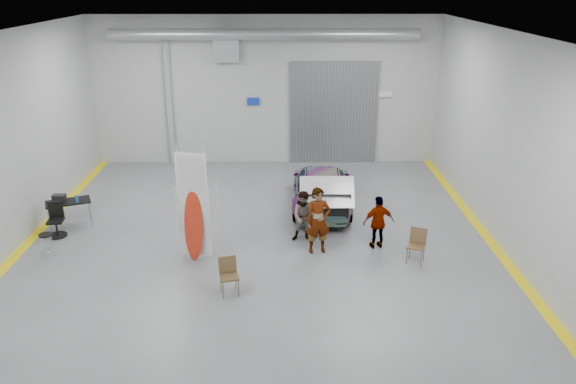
{
  "coord_description": "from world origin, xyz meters",
  "views": [
    {
      "loc": [
        0.69,
        -14.74,
        7.36
      ],
      "look_at": [
        0.84,
        0.49,
        1.5
      ],
      "focal_mm": 35.0,
      "sensor_mm": 36.0,
      "label": 1
    }
  ],
  "objects_px": {
    "person_b": "(305,217)",
    "person_c": "(378,222)",
    "shop_stool": "(47,246)",
    "office_chair": "(57,222)",
    "person_a": "(318,221)",
    "folding_chair_near": "(230,283)",
    "folding_chair_far": "(415,252)",
    "sedan_car": "(322,187)",
    "work_table": "(66,201)",
    "surfboard_display": "(196,215)"
  },
  "relations": [
    {
      "from": "person_b",
      "to": "person_c",
      "type": "height_order",
      "value": "person_c"
    },
    {
      "from": "person_c",
      "to": "shop_stool",
      "type": "bearing_deg",
      "value": -7.88
    },
    {
      "from": "office_chair",
      "to": "person_a",
      "type": "bearing_deg",
      "value": -15.29
    },
    {
      "from": "person_b",
      "to": "shop_stool",
      "type": "height_order",
      "value": "person_b"
    },
    {
      "from": "shop_stool",
      "to": "person_b",
      "type": "bearing_deg",
      "value": 7.91
    },
    {
      "from": "person_a",
      "to": "person_c",
      "type": "bearing_deg",
      "value": -1.76
    },
    {
      "from": "folding_chair_near",
      "to": "folding_chair_far",
      "type": "height_order",
      "value": "folding_chair_far"
    },
    {
      "from": "folding_chair_near",
      "to": "person_c",
      "type": "bearing_deg",
      "value": 16.77
    },
    {
      "from": "person_a",
      "to": "person_b",
      "type": "bearing_deg",
      "value": 105.6
    },
    {
      "from": "person_a",
      "to": "person_b",
      "type": "height_order",
      "value": "person_a"
    },
    {
      "from": "sedan_car",
      "to": "work_table",
      "type": "relative_size",
      "value": 3.26
    },
    {
      "from": "folding_chair_far",
      "to": "person_c",
      "type": "bearing_deg",
      "value": 158.54
    },
    {
      "from": "person_c",
      "to": "office_chair",
      "type": "bearing_deg",
      "value": -16.51
    },
    {
      "from": "person_a",
      "to": "office_chair",
      "type": "relative_size",
      "value": 1.87
    },
    {
      "from": "work_table",
      "to": "office_chair",
      "type": "bearing_deg",
      "value": -95.47
    },
    {
      "from": "person_a",
      "to": "folding_chair_near",
      "type": "xyz_separation_m",
      "value": [
        -2.31,
        -2.26,
        -0.68
      ]
    },
    {
      "from": "person_c",
      "to": "work_table",
      "type": "distance_m",
      "value": 9.63
    },
    {
      "from": "work_table",
      "to": "shop_stool",
      "type": "bearing_deg",
      "value": -85.05
    },
    {
      "from": "surfboard_display",
      "to": "folding_chair_far",
      "type": "xyz_separation_m",
      "value": [
        5.99,
        -0.25,
        -1.02
      ]
    },
    {
      "from": "surfboard_display",
      "to": "shop_stool",
      "type": "bearing_deg",
      "value": -166.8
    },
    {
      "from": "shop_stool",
      "to": "sedan_car",
      "type": "bearing_deg",
      "value": 25.16
    },
    {
      "from": "sedan_car",
      "to": "folding_chair_near",
      "type": "xyz_separation_m",
      "value": [
        -2.64,
        -5.68,
        -0.41
      ]
    },
    {
      "from": "person_c",
      "to": "office_chair",
      "type": "relative_size",
      "value": 1.53
    },
    {
      "from": "person_c",
      "to": "surfboard_display",
      "type": "bearing_deg",
      "value": -3.78
    },
    {
      "from": "folding_chair_near",
      "to": "folding_chair_far",
      "type": "bearing_deg",
      "value": 2.86
    },
    {
      "from": "person_a",
      "to": "shop_stool",
      "type": "height_order",
      "value": "person_a"
    },
    {
      "from": "sedan_car",
      "to": "surfboard_display",
      "type": "xyz_separation_m",
      "value": [
        -3.68,
        -3.83,
        0.62
      ]
    },
    {
      "from": "person_b",
      "to": "work_table",
      "type": "relative_size",
      "value": 1.06
    },
    {
      "from": "surfboard_display",
      "to": "office_chair",
      "type": "height_order",
      "value": "surfboard_display"
    },
    {
      "from": "person_b",
      "to": "surfboard_display",
      "type": "xyz_separation_m",
      "value": [
        -3.0,
        -1.12,
        0.54
      ]
    },
    {
      "from": "person_b",
      "to": "person_c",
      "type": "bearing_deg",
      "value": -6.74
    },
    {
      "from": "person_c",
      "to": "shop_stool",
      "type": "relative_size",
      "value": 2.2
    },
    {
      "from": "person_c",
      "to": "folding_chair_near",
      "type": "bearing_deg",
      "value": 20.62
    },
    {
      "from": "folding_chair_far",
      "to": "office_chair",
      "type": "relative_size",
      "value": 0.92
    },
    {
      "from": "surfboard_display",
      "to": "person_c",
      "type": "bearing_deg",
      "value": 22.29
    },
    {
      "from": "folding_chair_near",
      "to": "office_chair",
      "type": "distance_m",
      "value": 6.47
    },
    {
      "from": "person_b",
      "to": "sedan_car",
      "type": "bearing_deg",
      "value": 81.43
    },
    {
      "from": "person_b",
      "to": "surfboard_display",
      "type": "distance_m",
      "value": 3.25
    },
    {
      "from": "person_a",
      "to": "person_c",
      "type": "xyz_separation_m",
      "value": [
        1.74,
        0.27,
        -0.18
      ]
    },
    {
      "from": "person_a",
      "to": "person_c",
      "type": "distance_m",
      "value": 1.77
    },
    {
      "from": "person_c",
      "to": "work_table",
      "type": "bearing_deg",
      "value": -20.81
    },
    {
      "from": "folding_chair_far",
      "to": "work_table",
      "type": "distance_m",
      "value": 10.7
    },
    {
      "from": "sedan_car",
      "to": "person_b",
      "type": "relative_size",
      "value": 3.09
    },
    {
      "from": "person_c",
      "to": "folding_chair_near",
      "type": "height_order",
      "value": "person_c"
    },
    {
      "from": "sedan_car",
      "to": "office_chair",
      "type": "relative_size",
      "value": 4.66
    },
    {
      "from": "surfboard_display",
      "to": "work_table",
      "type": "height_order",
      "value": "surfboard_display"
    },
    {
      "from": "person_a",
      "to": "work_table",
      "type": "bearing_deg",
      "value": 156.03
    },
    {
      "from": "person_b",
      "to": "folding_chair_near",
      "type": "xyz_separation_m",
      "value": [
        -1.96,
        -2.98,
        -0.49
      ]
    },
    {
      "from": "person_c",
      "to": "folding_chair_far",
      "type": "height_order",
      "value": "person_c"
    },
    {
      "from": "person_b",
      "to": "shop_stool",
      "type": "relative_size",
      "value": 2.16
    }
  ]
}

